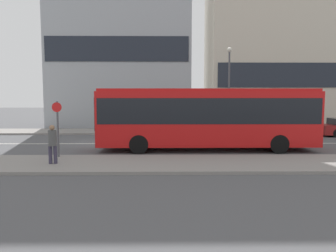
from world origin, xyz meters
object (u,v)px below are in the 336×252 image
object	(u,v)px
parked_car_0	(273,128)
city_bus	(206,115)
street_lamp	(229,80)
bus_stop_sign	(58,124)
pedestrian_near_stop	(52,142)

from	to	relation	value
parked_car_0	city_bus	bearing A→B (deg)	-134.42
parked_car_0	street_lamp	distance (m)	4.84
parked_car_0	street_lamp	size ratio (longest dim) A/B	0.72
city_bus	bus_stop_sign	world-z (taller)	city_bus
pedestrian_near_stop	bus_stop_sign	size ratio (longest dim) A/B	0.63
bus_stop_sign	parked_car_0	bearing A→B (deg)	32.89
pedestrian_near_stop	street_lamp	size ratio (longest dim) A/B	0.25
bus_stop_sign	street_lamp	xyz separation A→B (m)	(9.79, 9.99, 2.45)
street_lamp	city_bus	bearing A→B (deg)	-109.67
bus_stop_sign	city_bus	bearing A→B (deg)	19.72
city_bus	street_lamp	distance (m)	8.19
pedestrian_near_stop	street_lamp	world-z (taller)	street_lamp
parked_car_0	bus_stop_sign	distance (m)	15.07
city_bus	bus_stop_sign	distance (m)	7.58
parked_car_0	pedestrian_near_stop	bearing A→B (deg)	-141.88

